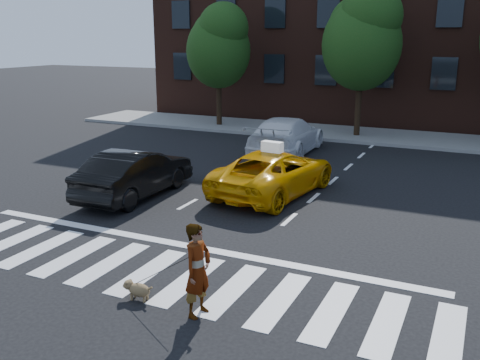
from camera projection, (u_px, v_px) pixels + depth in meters
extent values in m
plane|color=black|center=(148.00, 272.00, 11.35)|extent=(120.00, 120.00, 0.00)
cube|color=silver|center=(148.00, 272.00, 11.35)|extent=(13.00, 2.40, 0.01)
cube|color=silver|center=(186.00, 246.00, 12.75)|extent=(12.00, 0.30, 0.01)
cube|color=slate|center=(349.00, 134.00, 26.63)|extent=(30.00, 4.00, 0.15)
cube|color=#402017|center=(385.00, 15.00, 31.63)|extent=(26.00, 10.00, 12.00)
cylinder|color=black|center=(219.00, 97.00, 28.64)|extent=(0.28, 0.28, 3.25)
ellipsoid|color=#123E10|center=(219.00, 51.00, 28.01)|extent=(3.38, 3.38, 3.89)
sphere|color=#123E10|center=(223.00, 28.00, 27.36)|extent=(2.60, 2.60, 2.60)
sphere|color=#123E10|center=(215.00, 34.00, 28.15)|extent=(2.34, 2.34, 2.34)
cylinder|color=black|center=(358.00, 101.00, 25.55)|extent=(0.28, 0.28, 3.55)
ellipsoid|color=#123E10|center=(362.00, 45.00, 24.85)|extent=(3.69, 3.69, 4.25)
sphere|color=#123E10|center=(371.00, 16.00, 24.18)|extent=(2.84, 2.84, 2.84)
sphere|color=#123E10|center=(357.00, 24.00, 24.97)|extent=(2.56, 2.56, 2.56)
imported|color=#D89104|center=(274.00, 172.00, 16.75)|extent=(2.96, 5.27, 1.39)
imported|color=black|center=(135.00, 173.00, 16.47)|extent=(1.65, 4.51, 1.48)
imported|color=white|center=(286.00, 136.00, 22.39)|extent=(2.45, 5.47, 1.56)
imported|color=#999999|center=(198.00, 270.00, 9.41)|extent=(0.49, 0.68, 1.73)
ellipsoid|color=#95714C|center=(139.00, 290.00, 10.10)|extent=(0.48, 0.28, 0.26)
sphere|color=#95714C|center=(129.00, 285.00, 10.17)|extent=(0.21, 0.21, 0.19)
sphere|color=#95714C|center=(125.00, 286.00, 10.20)|extent=(0.10, 0.10, 0.09)
cylinder|color=#95714C|center=(149.00, 289.00, 10.01)|extent=(0.14, 0.05, 0.11)
sphere|color=#95714C|center=(130.00, 281.00, 10.21)|extent=(0.07, 0.07, 0.07)
sphere|color=#95714C|center=(127.00, 283.00, 10.09)|extent=(0.07, 0.07, 0.07)
cylinder|color=#95714C|center=(132.00, 297.00, 10.14)|extent=(0.05, 0.05, 0.13)
cylinder|color=#95714C|center=(135.00, 294.00, 10.24)|extent=(0.05, 0.05, 0.13)
cylinder|color=#95714C|center=(144.00, 299.00, 10.04)|extent=(0.05, 0.05, 0.13)
cylinder|color=#95714C|center=(147.00, 297.00, 10.15)|extent=(0.05, 0.05, 0.13)
cube|color=white|center=(272.00, 147.00, 16.35)|extent=(0.68, 0.36, 0.32)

